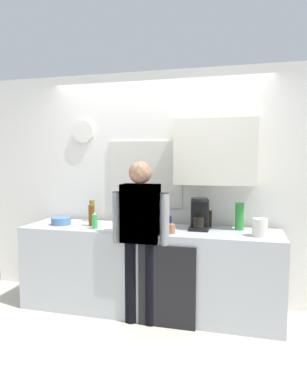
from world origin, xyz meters
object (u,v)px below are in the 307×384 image
object	(u,v)px
coffee_maker	(200,216)
cup_blue_mug	(168,221)
potted_plant	(153,219)
storage_canister	(260,227)
cup_terracotta_mug	(171,229)
bottle_olive_oil	(92,211)
dish_soap	(95,221)
bottle_dark_sauce	(209,219)
person_guest	(140,229)
bottle_amber_beer	(91,216)
mixing_bowl	(61,221)
person_at_sink	(140,229)
bottle_clear_soda	(240,216)

from	to	relation	value
coffee_maker	cup_blue_mug	distance (m)	0.40
potted_plant	storage_canister	xyz separation A→B (m)	(1.02, 0.07, -0.05)
cup_terracotta_mug	potted_plant	size ratio (longest dim) A/B	0.40
cup_terracotta_mug	storage_canister	distance (m)	0.84
bottle_olive_oil	dish_soap	world-z (taller)	bottle_olive_oil
coffee_maker	dish_soap	bearing A→B (deg)	-168.01
bottle_dark_sauce	cup_terracotta_mug	distance (m)	0.53
person_guest	bottle_amber_beer	bearing A→B (deg)	-38.99
cup_blue_mug	mixing_bowl	world-z (taller)	cup_blue_mug
coffee_maker	storage_canister	world-z (taller)	coffee_maker
storage_canister	potted_plant	bearing A→B (deg)	-175.98
coffee_maker	bottle_amber_beer	xyz separation A→B (m)	(-1.16, -0.10, -0.03)
bottle_olive_oil	cup_terracotta_mug	distance (m)	1.10
person_guest	bottle_dark_sauce	bearing A→B (deg)	-155.09
bottle_amber_beer	potted_plant	world-z (taller)	same
cup_blue_mug	person_at_sink	xyz separation A→B (m)	(-0.16, -0.52, 0.01)
storage_canister	bottle_amber_beer	bearing A→B (deg)	177.73
cup_blue_mug	person_guest	world-z (taller)	person_guest
bottle_amber_beer	cup_terracotta_mug	world-z (taller)	bottle_amber_beer
cup_blue_mug	mixing_bowl	distance (m)	1.19
coffee_maker	dish_soap	size ratio (longest dim) A/B	1.83
bottle_olive_oil	storage_canister	xyz separation A→B (m)	(1.86, -0.33, -0.04)
potted_plant	dish_soap	bearing A→B (deg)	178.32
bottle_olive_oil	storage_canister	bearing A→B (deg)	-10.00
potted_plant	dish_soap	world-z (taller)	potted_plant
person_at_sink	bottle_clear_soda	bearing A→B (deg)	26.55
potted_plant	bottle_olive_oil	bearing A→B (deg)	154.56
mixing_bowl	bottle_clear_soda	bearing A→B (deg)	6.05
bottle_amber_beer	cup_terracotta_mug	xyz separation A→B (m)	(0.91, -0.15, -0.07)
coffee_maker	cup_terracotta_mug	size ratio (longest dim) A/B	3.59
bottle_amber_beer	bottle_olive_oil	bearing A→B (deg)	112.60
coffee_maker	person_at_sink	xyz separation A→B (m)	(-0.52, -0.38, -0.09)
coffee_maker	bottle_amber_beer	size ratio (longest dim) A/B	1.43
bottle_clear_soda	storage_canister	distance (m)	0.33
cup_terracotta_mug	dish_soap	size ratio (longest dim) A/B	0.51
cup_terracotta_mug	potted_plant	world-z (taller)	potted_plant
dish_soap	cup_terracotta_mug	bearing A→B (deg)	-1.90
bottle_dark_sauce	storage_canister	size ratio (longest dim) A/B	1.06
bottle_dark_sauce	person_guest	distance (m)	0.81
cup_blue_mug	person_guest	bearing A→B (deg)	-106.98
bottle_olive_oil	cup_terracotta_mug	size ratio (longest dim) A/B	2.72
mixing_bowl	person_at_sink	world-z (taller)	person_at_sink
bottle_olive_oil	storage_canister	distance (m)	1.89
bottle_olive_oil	person_guest	bearing A→B (deg)	-35.36
potted_plant	cup_blue_mug	bearing A→B (deg)	80.69
bottle_olive_oil	potted_plant	distance (m)	0.93
coffee_maker	bottle_dark_sauce	size ratio (longest dim) A/B	1.83
mixing_bowl	storage_canister	bearing A→B (deg)	-1.69
potted_plant	person_guest	xyz separation A→B (m)	(-0.09, -0.13, -0.08)
bottle_dark_sauce	cup_terracotta_mug	xyz separation A→B (m)	(-0.33, -0.41, -0.04)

